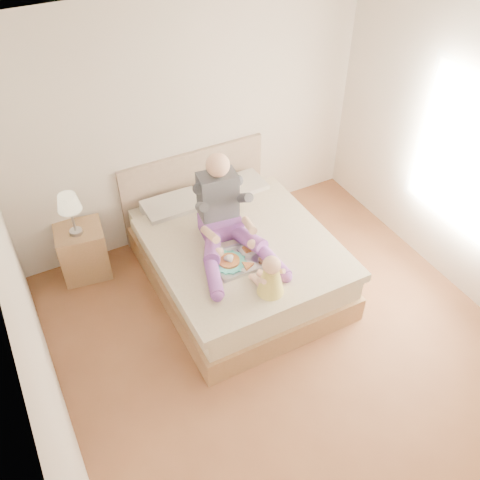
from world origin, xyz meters
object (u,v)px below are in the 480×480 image
adult (225,219)px  baby (270,278)px  tray (239,258)px  bed (234,254)px  nightstand (83,251)px

adult → baby: bearing=-79.6°
adult → tray: 0.40m
bed → tray: bearing=-110.5°
adult → tray: (-0.01, -0.32, -0.24)m
nightstand → baby: size_ratio=1.45×
nightstand → tray: bearing=-35.7°
adult → baby: (0.04, -0.79, -0.10)m
bed → adult: size_ratio=1.90×
tray → baby: bearing=-81.8°
baby → nightstand: bearing=118.8°
tray → baby: 0.49m
adult → baby: adult is taller
nightstand → adult: 1.63m
bed → adult: bearing=-152.6°
nightstand → adult: adult is taller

